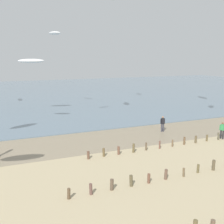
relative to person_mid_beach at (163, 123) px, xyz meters
name	(u,v)px	position (x,y,z in m)	size (l,w,h in m)	color
wet_sand_strip	(53,146)	(-12.04, -0.39, -0.91)	(120.00, 7.02, 0.01)	gray
sea	(12,95)	(-12.04, 38.12, -0.87)	(160.00, 70.00, 0.10)	slate
groyne_near	(222,222)	(-7.70, -16.60, -0.53)	(13.35, 0.33, 0.90)	brown
groyne_mid	(194,169)	(-4.48, -10.73, -0.58)	(18.80, 0.34, 0.78)	brown
groyne_far	(156,145)	(-3.87, -4.88, -0.57)	(13.61, 0.32, 0.79)	brown
person_mid_beach	(163,123)	(0.00, 0.00, 0.00)	(0.57, 0.23, 1.71)	#383842
person_by_waterline	(222,130)	(3.78, -4.80, 0.00)	(0.37, 0.51, 1.71)	#232328
kite_aloft_4	(31,61)	(-11.32, 14.52, 6.52)	(3.45, 1.10, 0.55)	white
kite_aloft_6	(55,33)	(-7.36, 17.47, 10.41)	(2.32, 0.74, 0.37)	white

